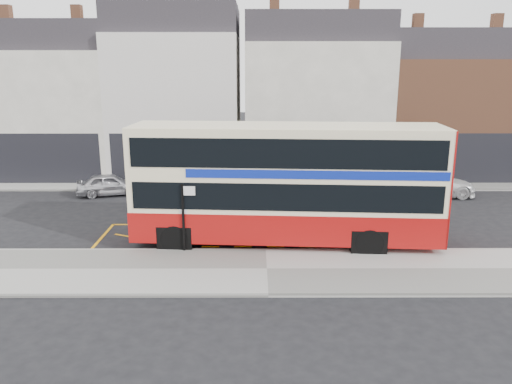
{
  "coord_description": "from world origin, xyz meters",
  "views": [
    {
      "loc": [
        -0.43,
        -18.83,
        7.19
      ],
      "look_at": [
        -0.38,
        2.0,
        1.87
      ],
      "focal_mm": 35.0,
      "sensor_mm": 36.0,
      "label": 1
    }
  ],
  "objects_px": {
    "car_silver": "(110,184)",
    "car_white": "(429,183)",
    "street_tree_left": "(22,119)",
    "double_decker_bus": "(287,183)",
    "bus_stop_post": "(185,210)",
    "car_grey": "(243,181)",
    "street_tree_right": "(398,131)"
  },
  "relations": [
    {
      "from": "bus_stop_post",
      "to": "car_grey",
      "type": "distance_m",
      "value": 10.0
    },
    {
      "from": "car_white",
      "to": "double_decker_bus",
      "type": "bearing_deg",
      "value": 132.39
    },
    {
      "from": "double_decker_bus",
      "to": "street_tree_left",
      "type": "height_order",
      "value": "street_tree_left"
    },
    {
      "from": "street_tree_left",
      "to": "car_silver",
      "type": "bearing_deg",
      "value": -30.88
    },
    {
      "from": "double_decker_bus",
      "to": "car_grey",
      "type": "relative_size",
      "value": 3.14
    },
    {
      "from": "car_grey",
      "to": "car_white",
      "type": "bearing_deg",
      "value": -74.8
    },
    {
      "from": "bus_stop_post",
      "to": "car_grey",
      "type": "xyz_separation_m",
      "value": [
        2.01,
        9.73,
        -1.12
      ]
    },
    {
      "from": "car_silver",
      "to": "car_white",
      "type": "height_order",
      "value": "car_white"
    },
    {
      "from": "bus_stop_post",
      "to": "car_grey",
      "type": "relative_size",
      "value": 0.67
    },
    {
      "from": "car_silver",
      "to": "street_tree_left",
      "type": "relative_size",
      "value": 0.64
    },
    {
      "from": "bus_stop_post",
      "to": "double_decker_bus",
      "type": "bearing_deg",
      "value": 18.38
    },
    {
      "from": "double_decker_bus",
      "to": "car_silver",
      "type": "relative_size",
      "value": 3.39
    },
    {
      "from": "bus_stop_post",
      "to": "street_tree_left",
      "type": "bearing_deg",
      "value": 134.47
    },
    {
      "from": "bus_stop_post",
      "to": "car_white",
      "type": "bearing_deg",
      "value": 37.37
    },
    {
      "from": "car_silver",
      "to": "street_tree_left",
      "type": "distance_m",
      "value": 8.11
    },
    {
      "from": "double_decker_bus",
      "to": "bus_stop_post",
      "type": "distance_m",
      "value": 4.23
    },
    {
      "from": "car_white",
      "to": "street_tree_left",
      "type": "relative_size",
      "value": 0.88
    },
    {
      "from": "double_decker_bus",
      "to": "street_tree_right",
      "type": "xyz_separation_m",
      "value": [
        7.17,
        9.86,
        0.83
      ]
    },
    {
      "from": "bus_stop_post",
      "to": "street_tree_left",
      "type": "relative_size",
      "value": 0.47
    },
    {
      "from": "car_silver",
      "to": "car_white",
      "type": "bearing_deg",
      "value": -105.11
    },
    {
      "from": "car_white",
      "to": "street_tree_left",
      "type": "distance_m",
      "value": 24.9
    },
    {
      "from": "car_silver",
      "to": "car_grey",
      "type": "xyz_separation_m",
      "value": [
        7.51,
        0.61,
        0.03
      ]
    },
    {
      "from": "car_grey",
      "to": "street_tree_left",
      "type": "relative_size",
      "value": 0.7
    },
    {
      "from": "car_grey",
      "to": "bus_stop_post",
      "type": "bearing_deg",
      "value": -171.93
    },
    {
      "from": "car_white",
      "to": "car_grey",
      "type": "bearing_deg",
      "value": 85.67
    },
    {
      "from": "double_decker_bus",
      "to": "street_tree_left",
      "type": "distance_m",
      "value": 19.78
    },
    {
      "from": "double_decker_bus",
      "to": "car_white",
      "type": "distance_m",
      "value": 11.64
    },
    {
      "from": "double_decker_bus",
      "to": "bus_stop_post",
      "type": "xyz_separation_m",
      "value": [
        -3.99,
        -1.18,
        -0.8
      ]
    },
    {
      "from": "double_decker_bus",
      "to": "street_tree_right",
      "type": "bearing_deg",
      "value": 57.71
    },
    {
      "from": "bus_stop_post",
      "to": "car_silver",
      "type": "distance_m",
      "value": 10.71
    },
    {
      "from": "car_grey",
      "to": "car_white",
      "type": "distance_m",
      "value": 10.53
    },
    {
      "from": "bus_stop_post",
      "to": "car_white",
      "type": "distance_m",
      "value": 15.38
    }
  ]
}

